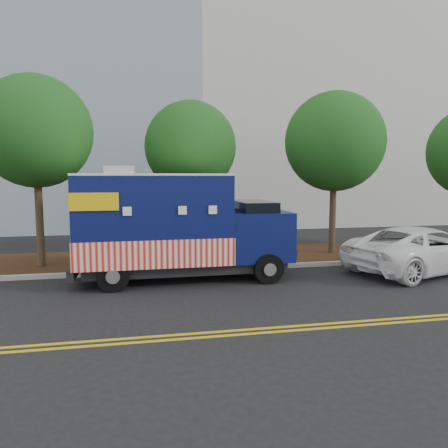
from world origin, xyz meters
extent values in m
plane|color=black|center=(0.00, 0.00, 0.00)|extent=(120.00, 120.00, 0.00)
cube|color=#9E9E99|center=(0.00, 1.40, 0.07)|extent=(120.00, 0.18, 0.15)
cube|color=#331A0E|center=(0.00, 3.50, 0.07)|extent=(120.00, 4.00, 0.15)
cube|color=gold|center=(0.00, -4.45, 0.01)|extent=(120.00, 0.10, 0.01)
cube|color=gold|center=(0.00, -4.70, 0.01)|extent=(120.00, 0.10, 0.01)
cube|color=silver|center=(2.00, 22.00, 15.00)|extent=(46.00, 20.00, 30.00)
cylinder|color=#38281C|center=(-5.18, 2.76, 1.90)|extent=(0.26, 0.26, 3.80)
sphere|color=#174F16|center=(-5.18, 2.76, 4.75)|extent=(3.79, 3.79, 3.79)
cylinder|color=#38281C|center=(0.20, 3.77, 1.75)|extent=(0.26, 0.26, 3.50)
sphere|color=#174F16|center=(0.20, 3.77, 4.38)|extent=(3.51, 3.51, 3.51)
cylinder|color=#38281C|center=(5.89, 3.18, 1.81)|extent=(0.26, 0.26, 3.63)
sphere|color=#174F16|center=(5.89, 3.18, 4.62)|extent=(3.95, 3.95, 3.95)
cube|color=#473828|center=(-3.45, 1.86, 1.20)|extent=(0.06, 0.06, 2.40)
cube|color=black|center=(-0.44, 0.45, 0.46)|extent=(6.13, 2.10, 0.31)
cube|color=#0A1249|center=(-1.42, 0.45, 1.97)|extent=(4.60, 2.53, 2.62)
cube|color=red|center=(-1.42, 0.45, 1.04)|extent=(4.64, 2.60, 0.82)
cube|color=white|center=(-1.42, 0.45, 3.30)|extent=(4.60, 2.53, 0.07)
cube|color=#B7B7BA|center=(-2.40, 0.44, 3.44)|extent=(0.88, 0.88, 0.24)
cube|color=#0A1249|center=(1.86, 0.46, 1.37)|extent=(1.98, 2.36, 1.53)
cube|color=black|center=(1.80, 0.46, 2.10)|extent=(1.10, 2.14, 0.71)
cube|color=black|center=(2.87, 0.46, 0.85)|extent=(0.10, 2.19, 0.33)
cube|color=black|center=(-3.77, 0.44, 0.49)|extent=(0.21, 2.46, 0.31)
cube|color=#B7B7BA|center=(-3.74, 0.44, 2.02)|extent=(0.05, 1.97, 2.08)
cube|color=#B7B7BA|center=(-1.10, 1.75, 2.02)|extent=(1.97, 0.05, 1.20)
cube|color=yellow|center=(-3.06, -0.86, 2.57)|extent=(1.31, 0.03, 0.49)
cube|color=yellow|center=(-3.07, 1.74, 2.57)|extent=(1.31, 0.03, 0.49)
cylinder|color=black|center=(1.97, -0.66, 0.46)|extent=(0.92, 0.31, 0.92)
cylinder|color=black|center=(1.96, 1.57, 0.46)|extent=(0.92, 0.31, 0.92)
cylinder|color=black|center=(-2.62, -0.67, 0.46)|extent=(0.92, 0.31, 0.92)
cylinder|color=black|center=(-2.63, 1.56, 0.46)|extent=(0.92, 0.31, 0.92)
imported|color=white|center=(7.58, -0.22, 0.78)|extent=(6.09, 4.00, 1.56)
camera|label=1|loc=(-2.02, -13.15, 3.28)|focal=35.00mm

